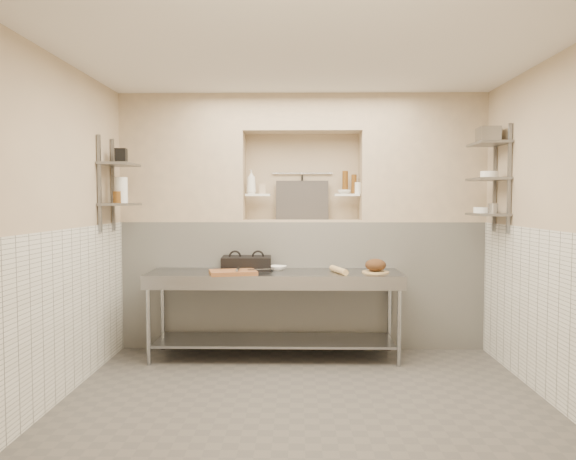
{
  "coord_description": "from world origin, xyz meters",
  "views": [
    {
      "loc": [
        -0.05,
        -4.57,
        1.64
      ],
      "look_at": [
        -0.15,
        0.9,
        1.35
      ],
      "focal_mm": 35.0,
      "sensor_mm": 36.0,
      "label": 1
    }
  ],
  "objects_px": {
    "cutting_board": "(233,272)",
    "jug_left": "(121,190)",
    "bowl_alcove": "(344,192)",
    "panini_press": "(247,263)",
    "bottle_soap": "(251,182)",
    "prep_table": "(274,297)",
    "bread_loaf": "(376,265)",
    "mixing_bowl": "(277,268)",
    "rolling_pin": "(339,270)"
  },
  "relations": [
    {
      "from": "bread_loaf",
      "to": "bottle_soap",
      "type": "distance_m",
      "value": 1.68
    },
    {
      "from": "mixing_bowl",
      "to": "jug_left",
      "type": "relative_size",
      "value": 0.75
    },
    {
      "from": "prep_table",
      "to": "panini_press",
      "type": "xyz_separation_m",
      "value": [
        -0.3,
        0.18,
        0.33
      ]
    },
    {
      "from": "prep_table",
      "to": "panini_press",
      "type": "height_order",
      "value": "panini_press"
    },
    {
      "from": "prep_table",
      "to": "jug_left",
      "type": "distance_m",
      "value": 1.9
    },
    {
      "from": "panini_press",
      "to": "bottle_soap",
      "type": "bearing_deg",
      "value": 83.55
    },
    {
      "from": "prep_table",
      "to": "jug_left",
      "type": "bearing_deg",
      "value": -176.37
    },
    {
      "from": "panini_press",
      "to": "cutting_board",
      "type": "xyz_separation_m",
      "value": [
        -0.1,
        -0.38,
        -0.05
      ]
    },
    {
      "from": "rolling_pin",
      "to": "bottle_soap",
      "type": "xyz_separation_m",
      "value": [
        -0.94,
        0.63,
        0.92
      ]
    },
    {
      "from": "bread_loaf",
      "to": "bowl_alcove",
      "type": "xyz_separation_m",
      "value": [
        -0.28,
        0.59,
        0.76
      ]
    },
    {
      "from": "cutting_board",
      "to": "bottle_soap",
      "type": "distance_m",
      "value": 1.19
    },
    {
      "from": "cutting_board",
      "to": "rolling_pin",
      "type": "distance_m",
      "value": 1.07
    },
    {
      "from": "bottle_soap",
      "to": "jug_left",
      "type": "xyz_separation_m",
      "value": [
        -1.27,
        -0.64,
        -0.11
      ]
    },
    {
      "from": "panini_press",
      "to": "rolling_pin",
      "type": "xyz_separation_m",
      "value": [
        0.96,
        -0.26,
        -0.04
      ]
    },
    {
      "from": "bread_loaf",
      "to": "bowl_alcove",
      "type": "distance_m",
      "value": 1.0
    },
    {
      "from": "rolling_pin",
      "to": "bowl_alcove",
      "type": "bearing_deg",
      "value": 80.73
    },
    {
      "from": "rolling_pin",
      "to": "bottle_soap",
      "type": "relative_size",
      "value": 1.51
    },
    {
      "from": "mixing_bowl",
      "to": "rolling_pin",
      "type": "distance_m",
      "value": 0.68
    },
    {
      "from": "prep_table",
      "to": "cutting_board",
      "type": "bearing_deg",
      "value": -153.88
    },
    {
      "from": "bottle_soap",
      "to": "bowl_alcove",
      "type": "bearing_deg",
      "value": 0.09
    },
    {
      "from": "prep_table",
      "to": "bowl_alcove",
      "type": "height_order",
      "value": "bowl_alcove"
    },
    {
      "from": "cutting_board",
      "to": "jug_left",
      "type": "xyz_separation_m",
      "value": [
        -1.14,
        0.1,
        0.82
      ]
    },
    {
      "from": "bowl_alcove",
      "to": "jug_left",
      "type": "height_order",
      "value": "jug_left"
    },
    {
      "from": "prep_table",
      "to": "panini_press",
      "type": "distance_m",
      "value": 0.48
    },
    {
      "from": "rolling_pin",
      "to": "mixing_bowl",
      "type": "bearing_deg",
      "value": 160.68
    },
    {
      "from": "mixing_bowl",
      "to": "prep_table",
      "type": "bearing_deg",
      "value": -98.23
    },
    {
      "from": "mixing_bowl",
      "to": "bread_loaf",
      "type": "distance_m",
      "value": 1.03
    },
    {
      "from": "mixing_bowl",
      "to": "bottle_soap",
      "type": "xyz_separation_m",
      "value": [
        -0.3,
        0.4,
        0.92
      ]
    },
    {
      "from": "rolling_pin",
      "to": "bottle_soap",
      "type": "bearing_deg",
      "value": 146.24
    },
    {
      "from": "prep_table",
      "to": "bottle_soap",
      "type": "relative_size",
      "value": 9.65
    },
    {
      "from": "prep_table",
      "to": "rolling_pin",
      "type": "distance_m",
      "value": 0.72
    },
    {
      "from": "bottle_soap",
      "to": "jug_left",
      "type": "height_order",
      "value": "bottle_soap"
    },
    {
      "from": "bottle_soap",
      "to": "cutting_board",
      "type": "bearing_deg",
      "value": -99.51
    },
    {
      "from": "cutting_board",
      "to": "mixing_bowl",
      "type": "relative_size",
      "value": 2.35
    },
    {
      "from": "bread_loaf",
      "to": "rolling_pin",
      "type": "bearing_deg",
      "value": -174.09
    },
    {
      "from": "prep_table",
      "to": "mixing_bowl",
      "type": "xyz_separation_m",
      "value": [
        0.02,
        0.14,
        0.28
      ]
    },
    {
      "from": "prep_table",
      "to": "cutting_board",
      "type": "xyz_separation_m",
      "value": [
        -0.41,
        -0.2,
        0.28
      ]
    },
    {
      "from": "bottle_soap",
      "to": "bowl_alcove",
      "type": "distance_m",
      "value": 1.05
    },
    {
      "from": "bread_loaf",
      "to": "cutting_board",
      "type": "bearing_deg",
      "value": -173.85
    },
    {
      "from": "panini_press",
      "to": "cutting_board",
      "type": "height_order",
      "value": "panini_press"
    },
    {
      "from": "cutting_board",
      "to": "bread_loaf",
      "type": "height_order",
      "value": "bread_loaf"
    },
    {
      "from": "mixing_bowl",
      "to": "jug_left",
      "type": "xyz_separation_m",
      "value": [
        -1.57,
        -0.24,
        0.82
      ]
    },
    {
      "from": "mixing_bowl",
      "to": "bottle_soap",
      "type": "height_order",
      "value": "bottle_soap"
    },
    {
      "from": "bottle_soap",
      "to": "panini_press",
      "type": "bearing_deg",
      "value": -93.57
    },
    {
      "from": "panini_press",
      "to": "mixing_bowl",
      "type": "relative_size",
      "value": 2.76
    },
    {
      "from": "cutting_board",
      "to": "bottle_soap",
      "type": "bearing_deg",
      "value": 80.49
    },
    {
      "from": "panini_press",
      "to": "bottle_soap",
      "type": "xyz_separation_m",
      "value": [
        0.02,
        0.37,
        0.88
      ]
    },
    {
      "from": "cutting_board",
      "to": "jug_left",
      "type": "bearing_deg",
      "value": 174.97
    },
    {
      "from": "cutting_board",
      "to": "mixing_bowl",
      "type": "distance_m",
      "value": 0.54
    },
    {
      "from": "bottle_soap",
      "to": "jug_left",
      "type": "bearing_deg",
      "value": -153.09
    }
  ]
}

